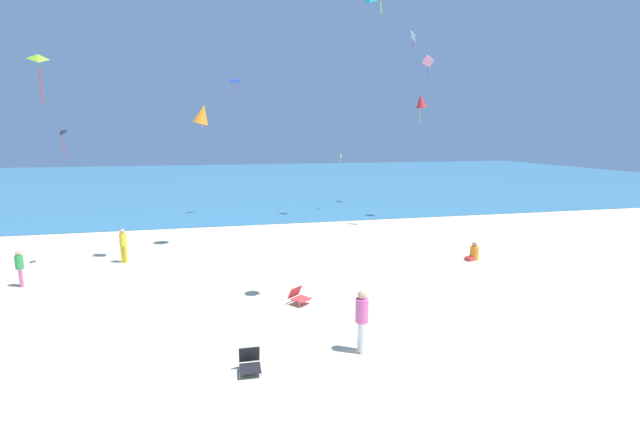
{
  "coord_description": "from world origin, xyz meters",
  "views": [
    {
      "loc": [
        -3.14,
        -7.1,
        5.66
      ],
      "look_at": [
        0.0,
        6.44,
        3.19
      ],
      "focal_mm": 24.74,
      "sensor_mm": 36.0,
      "label": 1
    }
  ],
  "objects_px": {
    "person_0": "(20,266)",
    "person_3": "(123,243)",
    "person_2": "(474,253)",
    "kite_lime": "(38,58)",
    "beach_chair_mid_beach": "(298,296)",
    "kite_red": "(421,101)",
    "kite_black": "(61,132)",
    "kite_orange": "(202,114)",
    "kite_white": "(413,36)",
    "beach_chair_far_right": "(250,362)",
    "kite_blue": "(234,80)",
    "person_1": "(362,317)",
    "kite_pink": "(428,62)",
    "kite_yellow": "(340,158)"
  },
  "relations": [
    {
      "from": "kite_black",
      "to": "beach_chair_mid_beach",
      "type": "bearing_deg",
      "value": -36.25
    },
    {
      "from": "kite_white",
      "to": "person_0",
      "type": "bearing_deg",
      "value": -146.24
    },
    {
      "from": "beach_chair_far_right",
      "to": "person_3",
      "type": "height_order",
      "value": "person_3"
    },
    {
      "from": "kite_yellow",
      "to": "kite_red",
      "type": "bearing_deg",
      "value": -47.52
    },
    {
      "from": "kite_white",
      "to": "kite_pink",
      "type": "relative_size",
      "value": 0.9
    },
    {
      "from": "person_0",
      "to": "person_2",
      "type": "bearing_deg",
      "value": -21.01
    },
    {
      "from": "person_3",
      "to": "kite_orange",
      "type": "distance_m",
      "value": 7.17
    },
    {
      "from": "kite_red",
      "to": "kite_yellow",
      "type": "xyz_separation_m",
      "value": [
        -4.19,
        4.57,
        -3.88
      ]
    },
    {
      "from": "person_0",
      "to": "kite_white",
      "type": "distance_m",
      "value": 29.72
    },
    {
      "from": "beach_chair_mid_beach",
      "to": "kite_lime",
      "type": "bearing_deg",
      "value": -140.98
    },
    {
      "from": "beach_chair_mid_beach",
      "to": "kite_orange",
      "type": "bearing_deg",
      "value": 160.79
    },
    {
      "from": "person_3",
      "to": "kite_pink",
      "type": "relative_size",
      "value": 1.05
    },
    {
      "from": "beach_chair_far_right",
      "to": "kite_red",
      "type": "bearing_deg",
      "value": 145.26
    },
    {
      "from": "kite_lime",
      "to": "person_0",
      "type": "bearing_deg",
      "value": 132.02
    },
    {
      "from": "kite_orange",
      "to": "person_0",
      "type": "bearing_deg",
      "value": -145.3
    },
    {
      "from": "person_0",
      "to": "kite_lime",
      "type": "bearing_deg",
      "value": -67.17
    },
    {
      "from": "beach_chair_mid_beach",
      "to": "person_3",
      "type": "relative_size",
      "value": 0.54
    },
    {
      "from": "beach_chair_far_right",
      "to": "kite_black",
      "type": "bearing_deg",
      "value": -145.85
    },
    {
      "from": "person_2",
      "to": "kite_black",
      "type": "height_order",
      "value": "kite_black"
    },
    {
      "from": "beach_chair_far_right",
      "to": "kite_lime",
      "type": "bearing_deg",
      "value": -133.41
    },
    {
      "from": "beach_chair_far_right",
      "to": "kite_black",
      "type": "distance_m",
      "value": 13.66
    },
    {
      "from": "kite_white",
      "to": "kite_orange",
      "type": "relative_size",
      "value": 0.98
    },
    {
      "from": "kite_red",
      "to": "kite_orange",
      "type": "relative_size",
      "value": 1.42
    },
    {
      "from": "person_1",
      "to": "kite_pink",
      "type": "height_order",
      "value": "kite_pink"
    },
    {
      "from": "person_2",
      "to": "kite_black",
      "type": "distance_m",
      "value": 18.66
    },
    {
      "from": "kite_black",
      "to": "person_0",
      "type": "bearing_deg",
      "value": -116.91
    },
    {
      "from": "person_2",
      "to": "kite_lime",
      "type": "height_order",
      "value": "kite_lime"
    },
    {
      "from": "beach_chair_far_right",
      "to": "kite_white",
      "type": "distance_m",
      "value": 30.21
    },
    {
      "from": "kite_lime",
      "to": "kite_blue",
      "type": "relative_size",
      "value": 1.3
    },
    {
      "from": "person_2",
      "to": "person_3",
      "type": "xyz_separation_m",
      "value": [
        -15.61,
        3.16,
        0.58
      ]
    },
    {
      "from": "person_3",
      "to": "kite_blue",
      "type": "xyz_separation_m",
      "value": [
        5.6,
        10.67,
        8.48
      ]
    },
    {
      "from": "person_0",
      "to": "person_3",
      "type": "xyz_separation_m",
      "value": [
        3.17,
        2.56,
        0.08
      ]
    },
    {
      "from": "beach_chair_mid_beach",
      "to": "kite_white",
      "type": "distance_m",
      "value": 26.24
    },
    {
      "from": "person_1",
      "to": "kite_orange",
      "type": "height_order",
      "value": "kite_orange"
    },
    {
      "from": "beach_chair_far_right",
      "to": "kite_white",
      "type": "xyz_separation_m",
      "value": [
        14.47,
        23.16,
        12.91
      ]
    },
    {
      "from": "person_3",
      "to": "kite_black",
      "type": "relative_size",
      "value": 1.33
    },
    {
      "from": "person_1",
      "to": "kite_orange",
      "type": "relative_size",
      "value": 1.26
    },
    {
      "from": "kite_white",
      "to": "kite_lime",
      "type": "xyz_separation_m",
      "value": [
        -20.29,
        -17.45,
        -5.16
      ]
    },
    {
      "from": "kite_orange",
      "to": "kite_yellow",
      "type": "bearing_deg",
      "value": 43.8
    },
    {
      "from": "person_1",
      "to": "kite_black",
      "type": "distance_m",
      "value": 14.88
    },
    {
      "from": "person_3",
      "to": "kite_red",
      "type": "height_order",
      "value": "kite_red"
    },
    {
      "from": "beach_chair_mid_beach",
      "to": "kite_black",
      "type": "xyz_separation_m",
      "value": [
        -8.76,
        6.42,
        5.5
      ]
    },
    {
      "from": "kite_black",
      "to": "kite_yellow",
      "type": "height_order",
      "value": "kite_black"
    },
    {
      "from": "person_3",
      "to": "person_0",
      "type": "bearing_deg",
      "value": -26.46
    },
    {
      "from": "person_2",
      "to": "kite_blue",
      "type": "bearing_deg",
      "value": -73.18
    },
    {
      "from": "person_0",
      "to": "kite_red",
      "type": "bearing_deg",
      "value": 5.3
    },
    {
      "from": "kite_lime",
      "to": "kite_pink",
      "type": "relative_size",
      "value": 1.04
    },
    {
      "from": "beach_chair_far_right",
      "to": "kite_lime",
      "type": "distance_m",
      "value": 11.25
    },
    {
      "from": "person_2",
      "to": "kite_black",
      "type": "bearing_deg",
      "value": -28.51
    },
    {
      "from": "kite_orange",
      "to": "kite_red",
      "type": "bearing_deg",
      "value": 18.72
    }
  ]
}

